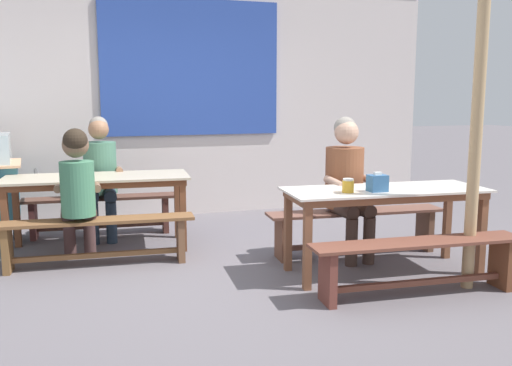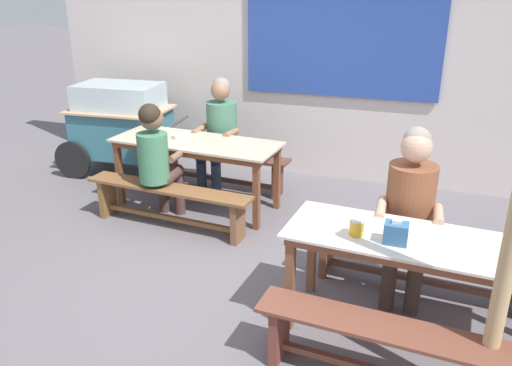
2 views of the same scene
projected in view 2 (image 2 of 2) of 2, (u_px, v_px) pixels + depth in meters
name	position (u px, v px, depth m)	size (l,w,h in m)	color
ground_plane	(249.00, 272.00, 4.38)	(40.00, 40.00, 0.00)	#635D62
backdrop_wall	(323.00, 43.00, 6.00)	(6.94, 0.23, 3.09)	silver
dining_table_far	(196.00, 148.00, 5.42)	(1.82, 0.80, 0.74)	#C3B599
dining_table_near	(417.00, 250.00, 3.38)	(1.76, 0.75, 0.74)	silver
bench_far_back	(222.00, 164.00, 6.05)	(1.65, 0.37, 0.43)	brown
bench_far_front	(169.00, 200.00, 5.06)	(1.75, 0.38, 0.43)	brown
bench_near_back	(421.00, 258.00, 4.01)	(1.75, 0.42, 0.43)	brown
bench_near_front	(397.00, 350.00, 3.02)	(1.72, 0.40, 0.43)	brown
food_cart	(120.00, 122.00, 6.43)	(1.55, 0.89, 1.13)	teal
person_center_facing	(220.00, 129.00, 5.83)	(0.47, 0.60, 1.30)	#27384A
person_right_near_table	(410.00, 203.00, 3.84)	(0.48, 0.56, 1.33)	#46332C
person_left_back_turned	(157.00, 155.00, 5.02)	(0.41, 0.52, 1.24)	#4D3432
tissue_box	(396.00, 233.00, 3.28)	(0.15, 0.12, 0.16)	#326091
condiment_jar	(357.00, 227.00, 3.39)	(0.10, 0.10, 0.11)	gold
soup_bowl	(180.00, 136.00, 5.48)	(0.16, 0.16, 0.04)	silver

